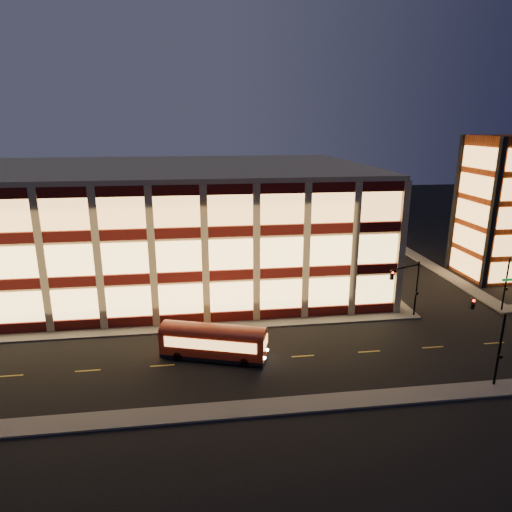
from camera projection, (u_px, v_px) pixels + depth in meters
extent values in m
plane|color=black|center=(187.00, 333.00, 43.98)|extent=(200.00, 200.00, 0.00)
cube|color=#514F4C|center=(156.00, 329.00, 44.52)|extent=(54.00, 2.00, 0.15)
cube|color=#514F4C|center=(356.00, 269.00, 63.09)|extent=(2.00, 30.00, 0.15)
cube|color=#514F4C|center=(431.00, 265.00, 64.51)|extent=(2.00, 30.00, 0.15)
cube|color=#514F4C|center=(185.00, 414.00, 31.59)|extent=(100.00, 2.00, 0.15)
cube|color=tan|center=(162.00, 225.00, 57.79)|extent=(50.00, 30.00, 14.00)
cube|color=tan|center=(159.00, 167.00, 55.75)|extent=(50.40, 30.40, 0.50)
cube|color=#470C0A|center=(157.00, 320.00, 45.19)|extent=(50.10, 0.25, 1.00)
cube|color=#F1BA65|center=(155.00, 300.00, 44.62)|extent=(49.00, 0.20, 3.00)
cube|color=#470C0A|center=(350.00, 265.00, 62.82)|extent=(0.25, 30.10, 1.00)
cube|color=#F1BA65|center=(351.00, 250.00, 62.22)|extent=(0.20, 29.00, 3.00)
cube|color=#470C0A|center=(154.00, 278.00, 43.96)|extent=(50.10, 0.25, 1.00)
cube|color=#F1BA65|center=(152.00, 257.00, 43.39)|extent=(49.00, 0.20, 3.00)
cube|color=#470C0A|center=(352.00, 234.00, 61.58)|extent=(0.25, 30.10, 1.00)
cube|color=#F1BA65|center=(353.00, 219.00, 60.99)|extent=(0.20, 29.00, 3.00)
cube|color=#470C0A|center=(151.00, 234.00, 42.72)|extent=(50.10, 0.25, 1.00)
cube|color=#F1BA65|center=(149.00, 212.00, 42.15)|extent=(49.00, 0.20, 3.00)
cube|color=#470C0A|center=(354.00, 201.00, 60.34)|extent=(0.25, 30.10, 1.00)
cube|color=#F1BA65|center=(355.00, 186.00, 59.75)|extent=(0.20, 29.00, 3.00)
cube|color=#8C3814|center=(502.00, 208.00, 58.03)|extent=(8.00, 8.00, 18.00)
cube|color=black|center=(493.00, 215.00, 53.71)|extent=(0.60, 0.60, 18.00)
cube|color=black|center=(455.00, 204.00, 61.31)|extent=(0.60, 0.60, 18.00)
cube|color=black|center=(510.00, 202.00, 62.35)|extent=(0.60, 0.60, 18.00)
cube|color=#E6A050|center=(465.00, 264.00, 59.52)|extent=(0.16, 6.60, 2.60)
cube|color=#E6A050|center=(468.00, 238.00, 58.57)|extent=(0.16, 6.60, 2.60)
cube|color=#E6A050|center=(472.00, 212.00, 57.61)|extent=(0.16, 6.60, 2.60)
cube|color=#E6A050|center=(476.00, 185.00, 56.66)|extent=(0.16, 6.60, 2.60)
cube|color=#E6A050|center=(479.00, 157.00, 55.70)|extent=(0.16, 6.60, 2.60)
cylinder|color=black|center=(416.00, 289.00, 46.93)|extent=(0.18, 0.18, 6.00)
cylinder|color=black|center=(406.00, 267.00, 45.23)|extent=(3.56, 1.63, 0.14)
cube|color=black|center=(392.00, 275.00, 44.43)|extent=(0.32, 0.32, 0.95)
sphere|color=#FF0C05|center=(393.00, 273.00, 44.18)|extent=(0.20, 0.20, 0.20)
cube|color=black|center=(417.00, 293.00, 46.85)|extent=(0.25, 0.18, 0.28)
cylinder|color=black|center=(506.00, 285.00, 48.22)|extent=(0.18, 0.18, 6.00)
cube|color=black|center=(506.00, 289.00, 48.14)|extent=(0.25, 0.18, 0.28)
cube|color=#0C7226|center=(507.00, 280.00, 47.91)|extent=(1.20, 0.06, 0.28)
cylinder|color=black|center=(499.00, 351.00, 34.28)|extent=(0.18, 0.18, 6.00)
cylinder|color=black|center=(488.00, 307.00, 35.42)|extent=(0.14, 4.00, 0.14)
cube|color=black|center=(472.00, 303.00, 37.47)|extent=(0.32, 0.32, 0.95)
sphere|color=#FF0C05|center=(474.00, 301.00, 37.21)|extent=(0.20, 0.20, 0.20)
cube|color=black|center=(500.00, 357.00, 34.20)|extent=(0.25, 0.18, 0.28)
cube|color=#9E1E08|center=(213.00, 342.00, 38.85)|extent=(9.24, 4.91, 2.07)
cube|color=black|center=(214.00, 355.00, 39.19)|extent=(9.24, 4.91, 0.31)
cylinder|color=black|center=(178.00, 356.00, 38.72)|extent=(0.85, 0.51, 0.81)
cylinder|color=black|center=(185.00, 345.00, 40.59)|extent=(0.85, 0.51, 0.81)
cylinder|color=black|center=(244.00, 362.00, 37.74)|extent=(0.85, 0.51, 0.81)
cylinder|color=black|center=(249.00, 351.00, 39.61)|extent=(0.85, 0.51, 0.81)
cube|color=#E6A050|center=(210.00, 345.00, 37.69)|extent=(7.54, 2.49, 0.90)
cube|color=#E6A050|center=(217.00, 333.00, 39.86)|extent=(7.54, 2.49, 0.90)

